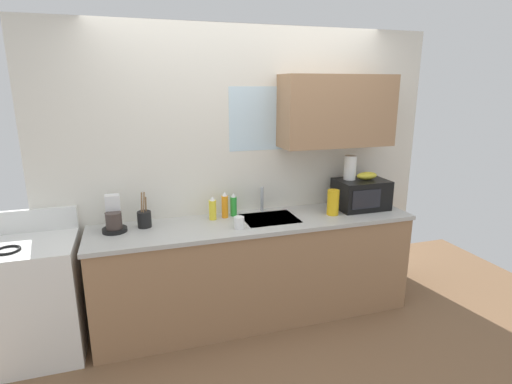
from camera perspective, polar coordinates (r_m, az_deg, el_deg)
The scene contains 14 objects.
kitchen_wall_assembly at distance 3.64m, azimuth 0.75°, elevation 4.48°, with size 3.51×0.42×2.50m.
counter_unit at distance 3.60m, azimuth 0.03°, elevation -10.72°, with size 2.74×0.63×0.90m.
sink_faucet at distance 3.65m, azimuth 0.85°, elevation -1.01°, with size 0.03×0.03×0.22m, color #B2B5BA.
stove_range at distance 3.54m, azimuth -28.34°, elevation -13.10°, with size 0.60×0.60×1.08m.
microwave at distance 3.86m, azimuth 14.59°, elevation -0.28°, with size 0.46×0.35×0.27m.
banana_bunch at distance 3.85m, azimuth 15.38°, elevation 2.23°, with size 0.20×0.11×0.07m, color gold.
paper_towel_roll at distance 3.79m, azimuth 13.14°, elevation 3.37°, with size 0.11×0.11×0.22m, color white.
coffee_maker at distance 3.36m, azimuth -19.44°, elevation -3.46°, with size 0.19×0.21×0.28m.
dish_soap_bottle_green at distance 3.53m, azimuth -3.20°, elevation -1.87°, with size 0.06×0.06×0.20m.
dish_soap_bottle_orange at distance 3.49m, azimuth -4.42°, elevation -1.92°, with size 0.06×0.06×0.23m.
dish_soap_bottle_yellow at distance 3.45m, azimuth -6.15°, elevation -2.37°, with size 0.06×0.06×0.20m.
cereal_canister at distance 3.61m, azimuth 10.81°, elevation -1.45°, with size 0.10×0.10×0.22m, color gold.
mug_white at distance 3.24m, azimuth -2.41°, elevation -4.33°, with size 0.08×0.08×0.10m, color white.
utensil_crock at distance 3.38m, azimuth -15.48°, elevation -3.64°, with size 0.11×0.11×0.30m.
Camera 1 is at (-0.98, -3.09, 2.01)m, focal length 28.34 mm.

